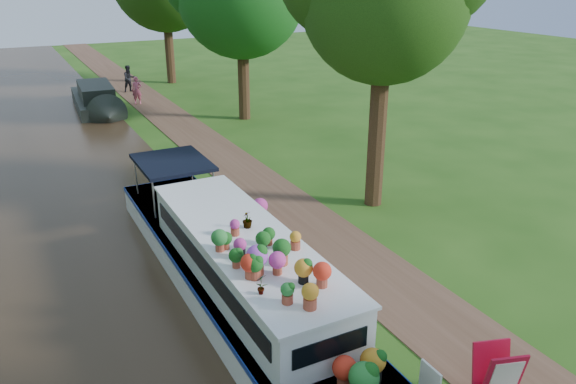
{
  "coord_description": "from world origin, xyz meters",
  "views": [
    {
      "loc": [
        -6.28,
        -10.5,
        7.03
      ],
      "look_at": [
        0.33,
        2.24,
        1.3
      ],
      "focal_mm": 35.0,
      "sensor_mm": 36.0,
      "label": 1
    }
  ],
  "objects": [
    {
      "name": "towpath",
      "position": [
        1.2,
        0.0,
        0.01
      ],
      "size": [
        2.2,
        100.0,
        0.03
      ],
      "primitive_type": "cube",
      "color": "#523726",
      "rests_on": "ground"
    },
    {
      "name": "ground",
      "position": [
        0.0,
        0.0,
        0.0
      ],
      "size": [
        100.0,
        100.0,
        0.0
      ],
      "primitive_type": "plane",
      "color": "#254F13",
      "rests_on": "ground"
    },
    {
      "name": "verge_plant",
      "position": [
        0.05,
        4.3,
        0.21
      ],
      "size": [
        0.4,
        0.35,
        0.42
      ],
      "primitive_type": "imported",
      "rotation": [
        0.0,
        0.0,
        0.07
      ],
      "color": "#285E1C",
      "rests_on": "ground"
    },
    {
      "name": "plant_boat",
      "position": [
        -2.25,
        -0.76,
        0.85
      ],
      "size": [
        2.29,
        13.52,
        2.24
      ],
      "color": "white",
      "rests_on": "canal_water"
    },
    {
      "name": "sandwich_board",
      "position": [
        0.45,
        -5.3,
        0.52
      ],
      "size": [
        0.73,
        0.73,
        1.09
      ],
      "rotation": [
        0.0,
        0.0,
        -0.31
      ],
      "color": "#B80D28",
      "rests_on": "towpath"
    },
    {
      "name": "pedestrian_dark",
      "position": [
        0.86,
        24.13,
        0.83
      ],
      "size": [
        0.87,
        0.73,
        1.59
      ],
      "primitive_type": "imported",
      "rotation": [
        0.0,
        0.0,
        0.18
      ],
      "color": "black",
      "rests_on": "towpath"
    },
    {
      "name": "canal_water",
      "position": [
        -6.0,
        0.0,
        0.01
      ],
      "size": [
        10.0,
        100.0,
        0.02
      ],
      "primitive_type": "cube",
      "color": "#2E2114",
      "rests_on": "ground"
    },
    {
      "name": "second_boat",
      "position": [
        -1.75,
        20.31,
        0.56
      ],
      "size": [
        2.42,
        7.2,
        1.37
      ],
      "rotation": [
        0.0,
        0.0,
        -0.07
      ],
      "color": "black",
      "rests_on": "canal_water"
    },
    {
      "name": "pedestrian_pink",
      "position": [
        0.5,
        20.7,
        0.78
      ],
      "size": [
        0.64,
        0.54,
        1.49
      ],
      "primitive_type": "imported",
      "rotation": [
        0.0,
        0.0,
        -0.39
      ],
      "color": "#E25DAE",
      "rests_on": "towpath"
    }
  ]
}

